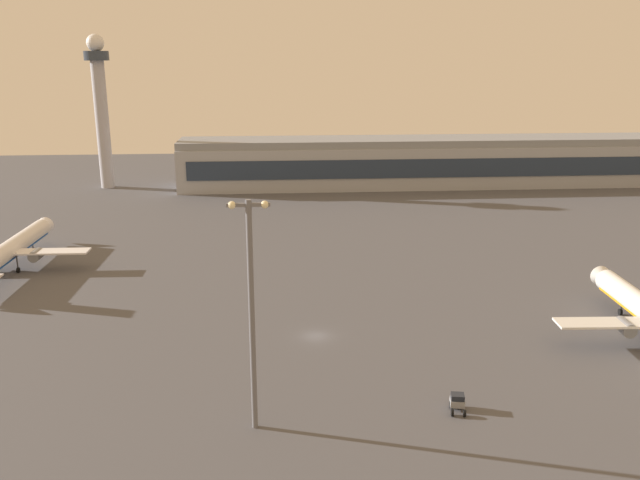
# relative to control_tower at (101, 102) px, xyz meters

# --- Properties ---
(ground_plane) EXTENTS (416.00, 416.00, 0.00)m
(ground_plane) POSITION_rel_control_tower_xyz_m (62.45, -128.50, -28.59)
(ground_plane) COLOR #4C4C51
(terminal_building) EXTENTS (172.16, 22.40, 16.40)m
(terminal_building) POSITION_rel_control_tower_xyz_m (111.33, -4.00, -20.50)
(terminal_building) COLOR #9EA3AD
(terminal_building) RESTS_ON ground
(control_tower) EXTENTS (8.00, 8.00, 50.30)m
(control_tower) POSITION_rel_control_tower_xyz_m (0.00, 0.00, 0.00)
(control_tower) COLOR #A8A8B2
(control_tower) RESTS_ON ground
(airplane_taxiway_distant) EXTENTS (33.20, 42.70, 10.96)m
(airplane_taxiway_distant) POSITION_rel_control_tower_xyz_m (0.89, -89.98, -24.45)
(airplane_taxiway_distant) COLOR white
(airplane_taxiway_distant) RESTS_ON ground
(pushback_tug) EXTENTS (2.31, 3.34, 2.05)m
(pushback_tug) POSITION_rel_control_tower_xyz_m (78.77, -152.30, -27.53)
(pushback_tug) COLOR gray
(pushback_tug) RESTS_ON ground
(apron_light_west) EXTENTS (4.80, 0.90, 28.15)m
(apron_light_west) POSITION_rel_control_tower_xyz_m (53.24, -154.46, -12.64)
(apron_light_west) COLOR slate
(apron_light_west) RESTS_ON ground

